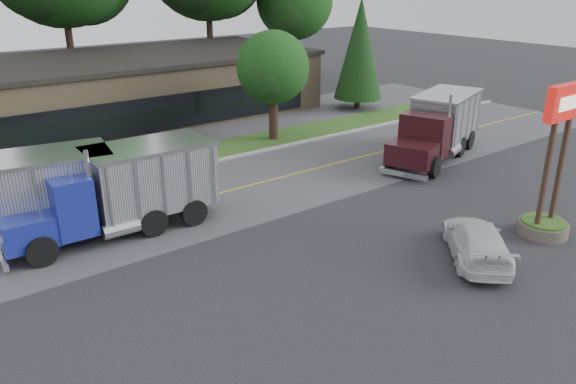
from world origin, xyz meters
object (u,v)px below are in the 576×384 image
Objects in this scene: dump_truck_maroon at (438,125)px; rally_car at (477,241)px; dump_truck_blue at (124,188)px; bilo_sign at (550,186)px.

dump_truck_maroon reaches higher than rally_car.
dump_truck_blue is at bearing -23.36° from dump_truck_maroon.
bilo_sign is 1.29× the size of rally_car.
rally_car is (9.10, -9.87, -1.14)m from dump_truck_blue.
bilo_sign is 4.06m from rally_car.
bilo_sign is 0.69× the size of dump_truck_maroon.
dump_truck_maroon is at bearing 177.74° from dump_truck_blue.
dump_truck_blue is 17.70m from dump_truck_maroon.
bilo_sign is at bearing 142.84° from dump_truck_blue.
dump_truck_blue is 13.48m from rally_car.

